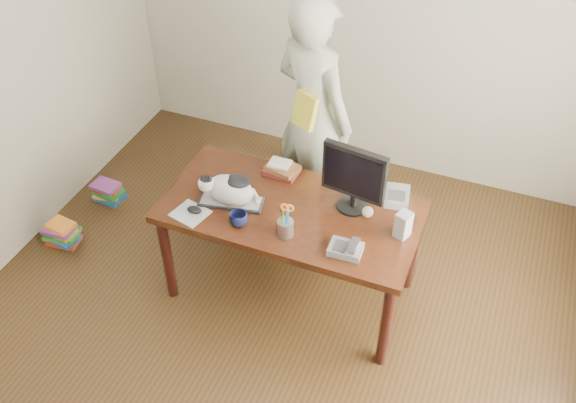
# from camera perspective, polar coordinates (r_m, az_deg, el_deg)

# --- Properties ---
(room) EXTENTS (4.50, 4.50, 4.50)m
(room) POSITION_cam_1_polar(r_m,az_deg,el_deg) (3.17, -3.70, 0.72)
(room) COLOR black
(room) RESTS_ON ground
(desk) EXTENTS (1.60, 0.80, 0.75)m
(desk) POSITION_cam_1_polar(r_m,az_deg,el_deg) (4.13, 0.66, -1.50)
(desk) COLOR black
(desk) RESTS_ON ground
(keyboard) EXTENTS (0.42, 0.23, 0.02)m
(keyboard) POSITION_cam_1_polar(r_m,az_deg,el_deg) (4.02, -5.07, -0.00)
(keyboard) COLOR black
(keyboard) RESTS_ON desk
(cat) EXTENTS (0.39, 0.25, 0.22)m
(cat) POSITION_cam_1_polar(r_m,az_deg,el_deg) (3.96, -5.35, 1.15)
(cat) COLOR silver
(cat) RESTS_ON keyboard
(monitor) EXTENTS (0.40, 0.22, 0.45)m
(monitor) POSITION_cam_1_polar(r_m,az_deg,el_deg) (3.83, 5.89, 2.26)
(monitor) COLOR black
(monitor) RESTS_ON desk
(pen_cup) EXTENTS (0.11, 0.11, 0.25)m
(pen_cup) POSITION_cam_1_polar(r_m,az_deg,el_deg) (3.76, -0.22, -2.22)
(pen_cup) COLOR #98989D
(pen_cup) RESTS_ON desk
(mousepad) EXTENTS (0.24, 0.23, 0.00)m
(mousepad) POSITION_cam_1_polar(r_m,az_deg,el_deg) (3.98, -8.68, -1.05)
(mousepad) COLOR #B1B6BE
(mousepad) RESTS_ON desk
(mouse) EXTENTS (0.10, 0.08, 0.04)m
(mouse) POSITION_cam_1_polar(r_m,az_deg,el_deg) (3.98, -8.32, -0.73)
(mouse) COLOR black
(mouse) RESTS_ON mousepad
(coffee_mug) EXTENTS (0.16, 0.16, 0.09)m
(coffee_mug) POSITION_cam_1_polar(r_m,az_deg,el_deg) (3.85, -4.41, -1.56)
(coffee_mug) COLOR #0C1133
(coffee_mug) RESTS_ON desk
(phone) EXTENTS (0.20, 0.17, 0.09)m
(phone) POSITION_cam_1_polar(r_m,az_deg,el_deg) (3.70, 5.21, -4.21)
(phone) COLOR slate
(phone) RESTS_ON desk
(speaker) EXTENTS (0.10, 0.11, 0.17)m
(speaker) POSITION_cam_1_polar(r_m,az_deg,el_deg) (3.80, 10.20, -2.06)
(speaker) COLOR gray
(speaker) RESTS_ON desk
(baseball) EXTENTS (0.07, 0.07, 0.07)m
(baseball) POSITION_cam_1_polar(r_m,az_deg,el_deg) (3.93, 7.09, -0.92)
(baseball) COLOR beige
(baseball) RESTS_ON desk
(book_stack) EXTENTS (0.24, 0.19, 0.08)m
(book_stack) POSITION_cam_1_polar(r_m,az_deg,el_deg) (4.22, -0.58, 2.91)
(book_stack) COLOR #4B1614
(book_stack) RESTS_ON desk
(calculator) EXTENTS (0.18, 0.22, 0.06)m
(calculator) POSITION_cam_1_polar(r_m,az_deg,el_deg) (4.08, 9.67, 0.46)
(calculator) COLOR slate
(calculator) RESTS_ON desk
(person) EXTENTS (0.78, 0.67, 1.81)m
(person) POSITION_cam_1_polar(r_m,az_deg,el_deg) (4.52, 2.26, 7.59)
(person) COLOR white
(person) RESTS_ON ground
(held_book) EXTENTS (0.20, 0.16, 0.24)m
(held_book) POSITION_cam_1_polar(r_m,az_deg,el_deg) (4.30, 1.53, 8.07)
(held_book) COLOR yellow
(held_book) RESTS_ON person
(book_pile_a) EXTENTS (0.27, 0.22, 0.18)m
(book_pile_a) POSITION_cam_1_polar(r_m,az_deg,el_deg) (5.05, -19.45, -2.69)
(book_pile_a) COLOR #A92818
(book_pile_a) RESTS_ON ground
(book_pile_b) EXTENTS (0.26, 0.20, 0.15)m
(book_pile_b) POSITION_cam_1_polar(r_m,az_deg,el_deg) (5.35, -15.73, 0.86)
(book_pile_b) COLOR #174B8C
(book_pile_b) RESTS_ON ground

